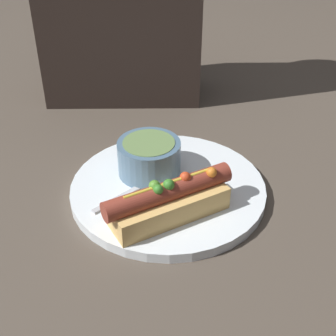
{
  "coord_description": "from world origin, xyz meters",
  "views": [
    {
      "loc": [
        -0.01,
        -0.57,
        0.44
      ],
      "look_at": [
        0.0,
        0.0,
        0.05
      ],
      "focal_mm": 50.0,
      "sensor_mm": 36.0,
      "label": 1
    }
  ],
  "objects": [
    {
      "name": "soup_bowl",
      "position": [
        -0.03,
        0.03,
        0.05
      ],
      "size": [
        0.1,
        0.1,
        0.06
      ],
      "color": "slate",
      "rests_on": "dinner_plate"
    },
    {
      "name": "dinner_plate",
      "position": [
        0.0,
        0.0,
        0.01
      ],
      "size": [
        0.3,
        0.3,
        0.02
      ],
      "color": "white",
      "rests_on": "ground_plane"
    },
    {
      "name": "spoon",
      "position": [
        -0.02,
        0.01,
        0.02
      ],
      "size": [
        0.13,
        0.12,
        0.01
      ],
      "rotation": [
        0.0,
        0.0,
        0.75
      ],
      "color": "#B7B7BC",
      "rests_on": "dinner_plate"
    },
    {
      "name": "hot_dog",
      "position": [
        0.0,
        -0.07,
        0.04
      ],
      "size": [
        0.18,
        0.13,
        0.06
      ],
      "rotation": [
        0.0,
        0.0,
        0.5
      ],
      "color": "#DBAD60",
      "rests_on": "dinner_plate"
    },
    {
      "name": "ground_plane",
      "position": [
        0.0,
        0.0,
        0.0
      ],
      "size": [
        4.0,
        4.0,
        0.0
      ],
      "primitive_type": "plane",
      "color": "#4C4238"
    }
  ]
}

